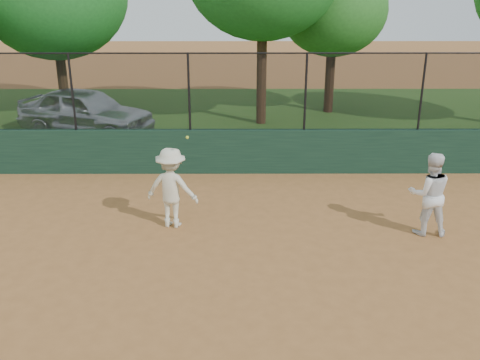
{
  "coord_description": "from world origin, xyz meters",
  "views": [
    {
      "loc": [
        0.77,
        -7.64,
        4.87
      ],
      "look_at": [
        0.8,
        2.2,
        1.2
      ],
      "focal_mm": 40.0,
      "sensor_mm": 36.0,
      "label": 1
    }
  ],
  "objects_px": {
    "player_second": "(429,194)",
    "tree_3": "(334,10)",
    "parked_car": "(86,111)",
    "player_main": "(172,188)"
  },
  "relations": [
    {
      "from": "player_second",
      "to": "tree_3",
      "type": "distance_m",
      "value": 11.32
    },
    {
      "from": "parked_car",
      "to": "player_second",
      "type": "distance_m",
      "value": 11.73
    },
    {
      "from": "parked_car",
      "to": "player_second",
      "type": "xyz_separation_m",
      "value": [
        8.94,
        -7.6,
        0.08
      ]
    },
    {
      "from": "parked_car",
      "to": "player_main",
      "type": "bearing_deg",
      "value": -132.14
    },
    {
      "from": "player_second",
      "to": "player_main",
      "type": "bearing_deg",
      "value": -0.5
    },
    {
      "from": "player_second",
      "to": "player_main",
      "type": "relative_size",
      "value": 0.84
    },
    {
      "from": "parked_car",
      "to": "player_main",
      "type": "height_order",
      "value": "player_main"
    },
    {
      "from": "player_second",
      "to": "tree_3",
      "type": "relative_size",
      "value": 0.31
    },
    {
      "from": "tree_3",
      "to": "player_main",
      "type": "bearing_deg",
      "value": -115.13
    },
    {
      "from": "player_second",
      "to": "tree_3",
      "type": "height_order",
      "value": "tree_3"
    }
  ]
}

